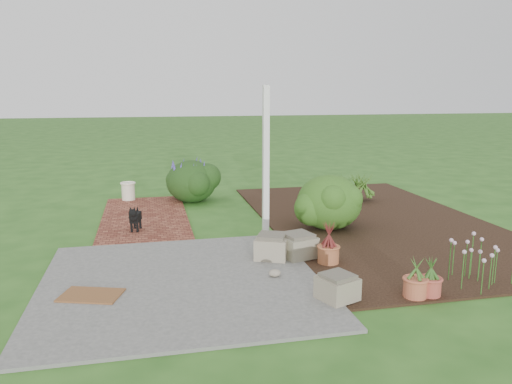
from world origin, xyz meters
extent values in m
plane|color=#2A591C|center=(0.00, 0.00, 0.00)|extent=(80.00, 80.00, 0.00)
cube|color=#595957|center=(-1.25, -1.75, 0.02)|extent=(3.50, 3.50, 0.04)
cube|color=maroon|center=(-1.70, 1.75, 0.02)|extent=(1.60, 3.50, 0.04)
cube|color=black|center=(2.50, 0.50, 0.01)|extent=(4.00, 7.00, 0.03)
cube|color=white|center=(0.30, 0.10, 1.25)|extent=(0.10, 0.10, 2.50)
cube|color=#7A6F5A|center=(0.48, -2.71, 0.17)|extent=(0.51, 0.51, 0.26)
cube|color=gray|center=(0.10, -1.13, 0.19)|extent=(0.59, 0.59, 0.30)
cube|color=gray|center=(0.48, -1.16, 0.19)|extent=(0.56, 0.56, 0.30)
cube|color=brown|center=(-2.32, -2.01, 0.05)|extent=(0.80, 0.64, 0.02)
cube|color=black|center=(-1.85, 0.77, 0.28)|extent=(0.21, 0.35, 0.14)
cylinder|color=black|center=(-1.92, 0.66, 0.12)|extent=(0.04, 0.04, 0.16)
cylinder|color=black|center=(-1.82, 0.64, 0.12)|extent=(0.04, 0.04, 0.16)
cylinder|color=black|center=(-1.87, 0.89, 0.12)|extent=(0.04, 0.04, 0.16)
cylinder|color=black|center=(-1.77, 0.87, 0.12)|extent=(0.04, 0.04, 0.16)
sphere|color=black|center=(-1.89, 0.57, 0.39)|extent=(0.14, 0.14, 0.14)
cone|color=black|center=(-1.81, 0.94, 0.37)|extent=(0.07, 0.11, 0.12)
cylinder|color=beige|center=(-2.05, 3.33, 0.23)|extent=(0.32, 0.32, 0.38)
ellipsoid|color=#183B0F|center=(1.49, 0.27, 0.51)|extent=(1.31, 1.31, 0.97)
cylinder|color=#A75F38|center=(0.83, -1.48, 0.15)|extent=(0.39, 0.39, 0.24)
cylinder|color=#AD473A|center=(1.60, -2.82, 0.14)|extent=(0.32, 0.32, 0.21)
cylinder|color=#B75B3E|center=(1.41, -2.83, 0.14)|extent=(0.33, 0.33, 0.23)
ellipsoid|color=black|center=(-0.67, 3.08, 0.47)|extent=(1.23, 1.23, 0.94)
camera|label=1|loc=(-1.61, -7.81, 2.42)|focal=35.00mm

